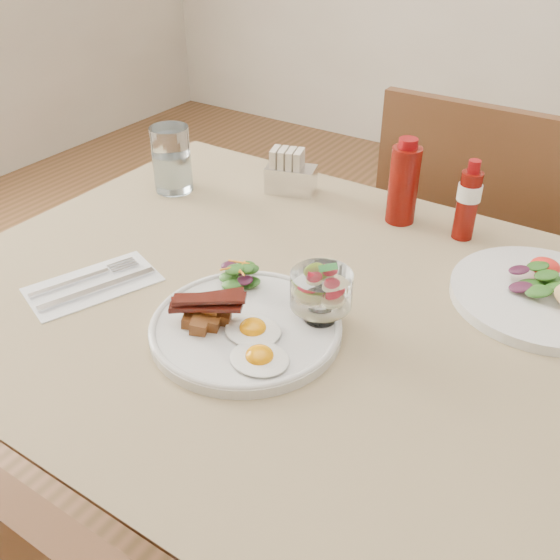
{
  "coord_description": "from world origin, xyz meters",
  "views": [
    {
      "loc": [
        0.33,
        -0.69,
        1.32
      ],
      "look_at": [
        -0.09,
        -0.05,
        0.82
      ],
      "focal_mm": 40.0,
      "sensor_mm": 36.0,
      "label": 1
    }
  ],
  "objects_px": {
    "second_plate": "(556,296)",
    "hot_sauce_bottle": "(468,201)",
    "chair_far": "(470,256)",
    "table": "(344,362)",
    "fruit_cup": "(321,290)",
    "water_glass": "(172,163)",
    "main_plate": "(246,328)",
    "sugar_caddy": "(290,175)",
    "ketchup_bottle": "(404,184)"
  },
  "relations": [
    {
      "from": "ketchup_bottle",
      "to": "hot_sauce_bottle",
      "type": "height_order",
      "value": "ketchup_bottle"
    },
    {
      "from": "water_glass",
      "to": "fruit_cup",
      "type": "bearing_deg",
      "value": -25.88
    },
    {
      "from": "table",
      "to": "main_plate",
      "type": "bearing_deg",
      "value": -133.42
    },
    {
      "from": "table",
      "to": "ketchup_bottle",
      "type": "relative_size",
      "value": 8.08
    },
    {
      "from": "main_plate",
      "to": "fruit_cup",
      "type": "relative_size",
      "value": 3.08
    },
    {
      "from": "main_plate",
      "to": "water_glass",
      "type": "relative_size",
      "value": 2.06
    },
    {
      "from": "chair_far",
      "to": "second_plate",
      "type": "height_order",
      "value": "chair_far"
    },
    {
      "from": "table",
      "to": "fruit_cup",
      "type": "relative_size",
      "value": 14.64
    },
    {
      "from": "sugar_caddy",
      "to": "water_glass",
      "type": "distance_m",
      "value": 0.24
    },
    {
      "from": "hot_sauce_bottle",
      "to": "second_plate",
      "type": "bearing_deg",
      "value": -34.52
    },
    {
      "from": "table",
      "to": "hot_sauce_bottle",
      "type": "xyz_separation_m",
      "value": [
        0.06,
        0.34,
        0.16
      ]
    },
    {
      "from": "fruit_cup",
      "to": "water_glass",
      "type": "bearing_deg",
      "value": 154.12
    },
    {
      "from": "fruit_cup",
      "to": "ketchup_bottle",
      "type": "bearing_deg",
      "value": 96.26
    },
    {
      "from": "fruit_cup",
      "to": "hot_sauce_bottle",
      "type": "height_order",
      "value": "hot_sauce_bottle"
    },
    {
      "from": "chair_far",
      "to": "ketchup_bottle",
      "type": "xyz_separation_m",
      "value": [
        -0.06,
        -0.33,
        0.3
      ]
    },
    {
      "from": "second_plate",
      "to": "water_glass",
      "type": "height_order",
      "value": "water_glass"
    },
    {
      "from": "hot_sauce_bottle",
      "to": "water_glass",
      "type": "height_order",
      "value": "hot_sauce_bottle"
    },
    {
      "from": "main_plate",
      "to": "fruit_cup",
      "type": "distance_m",
      "value": 0.12
    },
    {
      "from": "table",
      "to": "hot_sauce_bottle",
      "type": "height_order",
      "value": "hot_sauce_bottle"
    },
    {
      "from": "main_plate",
      "to": "hot_sauce_bottle",
      "type": "relative_size",
      "value": 1.87
    },
    {
      "from": "fruit_cup",
      "to": "hot_sauce_bottle",
      "type": "xyz_separation_m",
      "value": [
        0.08,
        0.38,
        0.01
      ]
    },
    {
      "from": "second_plate",
      "to": "water_glass",
      "type": "relative_size",
      "value": 2.19
    },
    {
      "from": "main_plate",
      "to": "second_plate",
      "type": "bearing_deg",
      "value": 41.25
    },
    {
      "from": "water_glass",
      "to": "table",
      "type": "bearing_deg",
      "value": -20.89
    },
    {
      "from": "hot_sauce_bottle",
      "to": "ketchup_bottle",
      "type": "bearing_deg",
      "value": -178.26
    },
    {
      "from": "chair_far",
      "to": "ketchup_bottle",
      "type": "relative_size",
      "value": 5.65
    },
    {
      "from": "table",
      "to": "ketchup_bottle",
      "type": "bearing_deg",
      "value": 101.08
    },
    {
      "from": "chair_far",
      "to": "main_plate",
      "type": "bearing_deg",
      "value": -97.85
    },
    {
      "from": "water_glass",
      "to": "chair_far",
      "type": "bearing_deg",
      "value": 41.8
    },
    {
      "from": "table",
      "to": "chair_far",
      "type": "height_order",
      "value": "chair_far"
    },
    {
      "from": "table",
      "to": "hot_sauce_bottle",
      "type": "distance_m",
      "value": 0.38
    },
    {
      "from": "sugar_caddy",
      "to": "fruit_cup",
      "type": "bearing_deg",
      "value": -69.23
    },
    {
      "from": "fruit_cup",
      "to": "ketchup_bottle",
      "type": "xyz_separation_m",
      "value": [
        -0.04,
        0.37,
        0.01
      ]
    },
    {
      "from": "second_plate",
      "to": "hot_sauce_bottle",
      "type": "distance_m",
      "value": 0.24
    },
    {
      "from": "main_plate",
      "to": "fruit_cup",
      "type": "height_order",
      "value": "fruit_cup"
    },
    {
      "from": "second_plate",
      "to": "ketchup_bottle",
      "type": "relative_size",
      "value": 1.81
    },
    {
      "from": "second_plate",
      "to": "ketchup_bottle",
      "type": "bearing_deg",
      "value": 157.72
    },
    {
      "from": "fruit_cup",
      "to": "table",
      "type": "bearing_deg",
      "value": 60.5
    },
    {
      "from": "chair_far",
      "to": "sugar_caddy",
      "type": "bearing_deg",
      "value": -132.39
    },
    {
      "from": "table",
      "to": "water_glass",
      "type": "height_order",
      "value": "water_glass"
    },
    {
      "from": "fruit_cup",
      "to": "second_plate",
      "type": "bearing_deg",
      "value": 41.49
    },
    {
      "from": "main_plate",
      "to": "second_plate",
      "type": "relative_size",
      "value": 0.94
    },
    {
      "from": "second_plate",
      "to": "sugar_caddy",
      "type": "relative_size",
      "value": 2.63
    },
    {
      "from": "ketchup_bottle",
      "to": "main_plate",
      "type": "bearing_deg",
      "value": -95.41
    },
    {
      "from": "sugar_caddy",
      "to": "ketchup_bottle",
      "type": "bearing_deg",
      "value": -15.42
    },
    {
      "from": "main_plate",
      "to": "chair_far",
      "type": "bearing_deg",
      "value": 82.15
    },
    {
      "from": "second_plate",
      "to": "sugar_caddy",
      "type": "xyz_separation_m",
      "value": [
        -0.56,
        0.12,
        0.02
      ]
    },
    {
      "from": "hot_sauce_bottle",
      "to": "sugar_caddy",
      "type": "bearing_deg",
      "value": -178.09
    },
    {
      "from": "table",
      "to": "fruit_cup",
      "type": "distance_m",
      "value": 0.16
    },
    {
      "from": "chair_far",
      "to": "sugar_caddy",
      "type": "relative_size",
      "value": 8.23
    }
  ]
}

